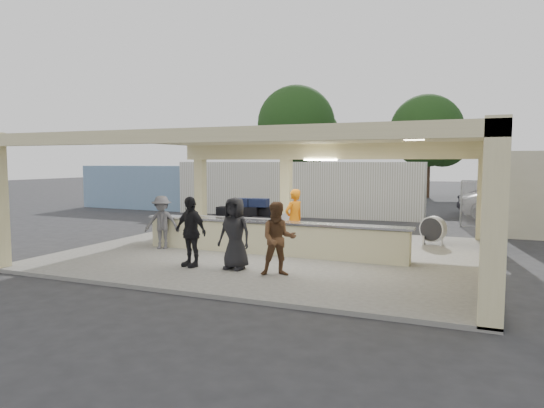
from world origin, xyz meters
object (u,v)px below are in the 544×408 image
at_px(passenger_a, 278,239).
at_px(passenger_b, 190,232).
at_px(baggage_counter, 270,238).
at_px(container_blue, 160,187).
at_px(car_white_a, 522,203).
at_px(container_white, 298,188).
at_px(drum_fan, 433,229).
at_px(passenger_c, 162,222).
at_px(luggage_cart, 246,219).
at_px(passenger_d, 235,233).
at_px(car_dark, 501,202).
at_px(baggage_handler, 294,219).

distance_m(passenger_a, passenger_b, 2.48).
height_order(baggage_counter, container_blue, container_blue).
height_order(baggage_counter, car_white_a, car_white_a).
height_order(passenger_b, car_white_a, passenger_b).
relative_size(container_white, container_blue, 1.31).
bearing_deg(drum_fan, passenger_c, -129.23).
height_order(luggage_cart, passenger_d, passenger_d).
relative_size(baggage_counter, drum_fan, 8.77).
relative_size(baggage_counter, passenger_d, 4.49).
relative_size(drum_fan, passenger_c, 0.56).
relative_size(passenger_b, car_dark, 0.44).
bearing_deg(passenger_d, drum_fan, 58.47).
relative_size(passenger_b, car_white_a, 0.33).
bearing_deg(car_dark, passenger_b, 178.95).
xyz_separation_m(baggage_handler, car_white_a, (7.33, 12.27, -0.24)).
relative_size(passenger_d, car_white_a, 0.33).
distance_m(passenger_a, container_white, 14.41).
relative_size(drum_fan, passenger_a, 0.53).
relative_size(drum_fan, container_blue, 0.09).
height_order(passenger_d, container_blue, container_blue).
relative_size(passenger_b, passenger_d, 1.00).
bearing_deg(baggage_handler, luggage_cart, -71.49).
xyz_separation_m(luggage_cart, container_white, (-1.69, 10.00, 0.49)).
relative_size(luggage_cart, container_white, 0.20).
xyz_separation_m(car_white_a, container_blue, (-19.63, -2.04, 0.49)).
bearing_deg(car_white_a, container_white, 94.22).
bearing_deg(container_blue, passenger_b, -49.78).
height_order(drum_fan, container_blue, container_blue).
bearing_deg(baggage_counter, passenger_d, -91.17).
bearing_deg(baggage_counter, car_white_a, 59.85).
distance_m(baggage_counter, passenger_d, 2.24).
distance_m(baggage_handler, car_white_a, 14.29).
xyz_separation_m(drum_fan, passenger_a, (-3.07, -5.95, 0.38)).
relative_size(baggage_counter, container_white, 0.63).
height_order(baggage_counter, passenger_d, passenger_d).
height_order(car_dark, container_blue, container_blue).
bearing_deg(drum_fan, container_white, 156.99).
height_order(drum_fan, passenger_c, passenger_c).
relative_size(passenger_d, container_white, 0.14).
bearing_deg(luggage_cart, drum_fan, 21.00).
relative_size(luggage_cart, car_dark, 0.63).
bearing_deg(car_dark, container_white, 134.29).
distance_m(passenger_b, car_white_a, 18.02).
height_order(passenger_a, car_white_a, passenger_a).
bearing_deg(passenger_c, car_white_a, 29.99).
bearing_deg(luggage_cart, baggage_handler, -9.48).
bearing_deg(luggage_cart, passenger_c, -138.51).
bearing_deg(luggage_cart, passenger_a, -54.77).
distance_m(luggage_cart, passenger_a, 4.58).
height_order(passenger_a, container_white, container_white).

